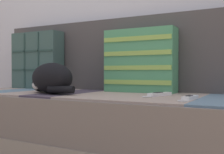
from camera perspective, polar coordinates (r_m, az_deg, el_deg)
couch at (r=1.79m, az=-4.52°, el=-9.73°), size 1.93×0.80×0.40m
sofa_backrest at (r=2.04m, az=0.51°, el=4.46°), size 1.89×0.14×0.50m
throw_pillow_quilted at (r=2.28m, az=-14.92°, el=3.24°), size 0.43×0.14×0.44m
throw_pillow_striped at (r=1.80m, az=5.72°, el=3.31°), size 0.46×0.14×0.40m
sleeping_cat at (r=1.73m, az=-12.40°, el=-0.37°), size 0.40×0.30×0.18m
game_remote_near at (r=1.34m, az=15.47°, el=-4.12°), size 0.06×0.19×0.02m
game_remote_far at (r=1.52m, az=9.48°, el=-3.52°), size 0.12×0.21×0.02m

